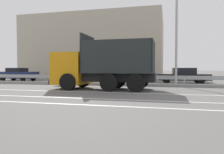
{
  "coord_description": "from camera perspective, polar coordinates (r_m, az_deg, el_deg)",
  "views": [
    {
      "loc": [
        3.81,
        -15.29,
        1.32
      ],
      "look_at": [
        -0.06,
        0.06,
        0.73
      ],
      "focal_mm": 35.0,
      "sensor_mm": 36.0,
      "label": 1
    }
  ],
  "objects": [
    {
      "name": "background_building_0",
      "position": [
        34.64,
        -3.82,
        7.33
      ],
      "size": [
        19.96,
        12.19,
        8.91
      ],
      "primitive_type": "cube",
      "color": "#B7AD99",
      "rests_on": "ground_plane"
    },
    {
      "name": "parked_car_1",
      "position": [
        25.7,
        -23.35,
        0.66
      ],
      "size": [
        4.04,
        1.99,
        1.43
      ],
      "rotation": [
        0.0,
        0.0,
        -1.55
      ],
      "color": "navy",
      "rests_on": "ground_plane"
    },
    {
      "name": "dump_truck",
      "position": [
        14.3,
        -5.09,
        1.85
      ],
      "size": [
        6.57,
        2.76,
        3.51
      ],
      "rotation": [
        0.0,
        0.0,
        1.57
      ],
      "color": "orange",
      "rests_on": "ground_plane"
    },
    {
      "name": "parked_car_2",
      "position": [
        22.49,
        -10.39,
        0.52
      ],
      "size": [
        4.95,
        2.15,
        1.38
      ],
      "rotation": [
        0.0,
        0.0,
        1.54
      ],
      "color": "#B27A14",
      "rests_on": "ground_plane"
    },
    {
      "name": "median_island",
      "position": [
        17.67,
        1.68,
        -1.85
      ],
      "size": [
        26.41,
        1.1,
        0.18
      ],
      "primitive_type": "cube",
      "color": "gray",
      "rests_on": "ground_plane"
    },
    {
      "name": "median_guardrail",
      "position": [
        18.64,
        2.35,
        -0.17
      ],
      "size": [
        48.03,
        0.09,
        0.78
      ],
      "color": "#9EA0A5",
      "rests_on": "ground_plane"
    },
    {
      "name": "lane_strip_0",
      "position": [
        12.41,
        -4.33,
        -3.96
      ],
      "size": [
        48.03,
        0.16,
        0.01
      ],
      "primitive_type": "cube",
      "color": "silver",
      "rests_on": "ground_plane"
    },
    {
      "name": "lane_strip_1",
      "position": [
        10.0,
        -9.07,
        -5.46
      ],
      "size": [
        48.03,
        0.16,
        0.01
      ],
      "primitive_type": "cube",
      "color": "silver",
      "rests_on": "ground_plane"
    },
    {
      "name": "ground_plane",
      "position": [
        15.82,
        0.17,
        -2.65
      ],
      "size": [
        320.0,
        320.0,
        0.0
      ],
      "primitive_type": "plane",
      "color": "#605E5B"
    },
    {
      "name": "median_road_sign",
      "position": [
        19.41,
        -13.4,
        1.84
      ],
      "size": [
        0.83,
        0.16,
        2.28
      ],
      "color": "white",
      "rests_on": "ground_plane"
    },
    {
      "name": "street_lamp_1",
      "position": [
        17.65,
        16.51,
        14.52
      ],
      "size": [
        0.71,
        1.82,
        9.38
      ],
      "color": "#ADADB2",
      "rests_on": "ground_plane"
    },
    {
      "name": "parked_car_3",
      "position": [
        20.44,
        3.59,
        0.46
      ],
      "size": [
        4.14,
        2.07,
        1.45
      ],
      "rotation": [
        0.0,
        0.0,
        1.61
      ],
      "color": "gray",
      "rests_on": "ground_plane"
    },
    {
      "name": "parked_car_4",
      "position": [
        20.7,
        18.01,
        0.34
      ],
      "size": [
        4.73,
        2.0,
        1.41
      ],
      "rotation": [
        0.0,
        0.0,
        1.64
      ],
      "color": "black",
      "rests_on": "ground_plane"
    },
    {
      "name": "lane_strip_2",
      "position": [
        8.52,
        -13.47,
        -6.81
      ],
      "size": [
        48.03,
        0.16,
        0.01
      ],
      "primitive_type": "cube",
      "color": "silver",
      "rests_on": "ground_plane"
    }
  ]
}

